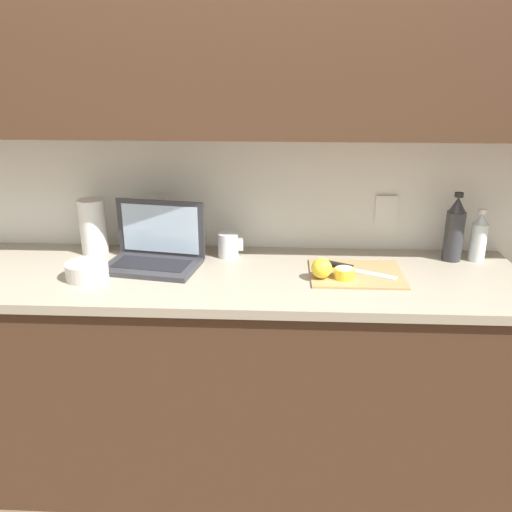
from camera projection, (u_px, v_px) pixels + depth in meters
name	position (u px, v px, depth m)	size (l,w,h in m)	color
ground_plane	(215.00, 464.00, 2.40)	(12.00, 12.00, 0.00)	brown
wall_back	(213.00, 96.00, 2.10)	(5.20, 0.38, 2.60)	white
counter_unit	(207.00, 373.00, 2.25)	(2.42, 0.64, 0.92)	#472D1E
laptop	(155.00, 251.00, 2.16)	(0.40, 0.29, 0.25)	#333338
cutting_board	(356.00, 274.00, 2.08)	(0.35, 0.29, 0.01)	tan
knife	(348.00, 267.00, 2.10)	(0.26, 0.16, 0.02)	silver
lemon_half_cut	(345.00, 273.00, 2.02)	(0.08, 0.08, 0.04)	yellow
lemon_whole_beside	(322.00, 268.00, 2.01)	(0.08, 0.08, 0.08)	yellow
bottle_green_soda	(455.00, 230.00, 2.19)	(0.08, 0.08, 0.28)	#333338
bottle_oil_tall	(479.00, 238.00, 2.20)	(0.06, 0.06, 0.22)	silver
measuring_cup	(228.00, 245.00, 2.26)	(0.11, 0.09, 0.10)	silver
bowl_white	(87.00, 271.00, 2.03)	(0.16, 0.16, 0.06)	beige
paper_towel_roll	(93.00, 226.00, 2.28)	(0.11, 0.11, 0.23)	white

